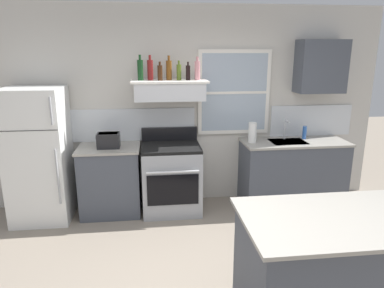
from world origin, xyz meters
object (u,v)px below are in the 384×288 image
(bottle_balsamic_dark, at_px, (188,72))
(kitchen_island, at_px, (329,270))
(bottle_brown_stout, at_px, (160,73))
(bottle_rose_pink, at_px, (197,70))
(refrigerator, at_px, (39,155))
(stove_range, at_px, (171,178))
(bottle_red_label_wine, at_px, (150,70))
(bottle_amber_wine, at_px, (169,70))
(paper_towel_roll, at_px, (252,132))
(dish_soap_bottle, at_px, (304,133))
(bottle_olive_oil_square, at_px, (179,72))
(bottle_dark_green_wine, at_px, (140,70))
(toaster, at_px, (109,140))

(bottle_balsamic_dark, xyz_separation_m, kitchen_island, (0.86, -2.25, -1.38))
(bottle_brown_stout, xyz_separation_m, bottle_rose_pink, (0.47, 0.01, 0.02))
(refrigerator, height_order, stove_range, refrigerator)
(bottle_brown_stout, height_order, bottle_rose_pink, bottle_rose_pink)
(bottle_red_label_wine, height_order, bottle_amber_wine, bottle_red_label_wine)
(paper_towel_roll, relative_size, dish_soap_bottle, 1.50)
(bottle_amber_wine, relative_size, paper_towel_roll, 1.12)
(bottle_olive_oil_square, bearing_deg, bottle_brown_stout, -169.58)
(bottle_dark_green_wine, bearing_deg, bottle_red_label_wine, 21.66)
(bottle_brown_stout, distance_m, paper_towel_roll, 1.46)
(bottle_rose_pink, bearing_deg, kitchen_island, -71.69)
(dish_soap_bottle, relative_size, kitchen_island, 0.13)
(stove_range, relative_size, kitchen_island, 0.78)
(refrigerator, distance_m, bottle_rose_pink, 2.25)
(toaster, distance_m, bottle_rose_pink, 1.43)
(bottle_brown_stout, bearing_deg, bottle_dark_green_wine, 168.98)
(bottle_rose_pink, bearing_deg, bottle_dark_green_wine, 177.35)
(bottle_dark_green_wine, height_order, dish_soap_bottle, bottle_dark_green_wine)
(bottle_dark_green_wine, distance_m, bottle_brown_stout, 0.25)
(refrigerator, height_order, paper_towel_roll, refrigerator)
(refrigerator, relative_size, bottle_rose_pink, 5.79)
(bottle_red_label_wine, xyz_separation_m, bottle_rose_pink, (0.59, -0.08, -0.01))
(refrigerator, relative_size, toaster, 5.66)
(refrigerator, xyz_separation_m, bottle_balsamic_dark, (1.89, 0.10, 1.00))
(bottle_dark_green_wine, height_order, bottle_olive_oil_square, bottle_dark_green_wine)
(refrigerator, relative_size, bottle_brown_stout, 7.25)
(paper_towel_roll, xyz_separation_m, kitchen_island, (-0.01, -2.21, -0.59))
(stove_range, height_order, bottle_olive_oil_square, bottle_olive_oil_square)
(stove_range, relative_size, paper_towel_roll, 4.04)
(stove_range, distance_m, bottle_red_label_wine, 1.44)
(bottle_red_label_wine, xyz_separation_m, dish_soap_bottle, (2.12, -0.01, -0.88))
(bottle_olive_oil_square, xyz_separation_m, dish_soap_bottle, (1.76, 0.04, -0.85))
(bottle_red_label_wine, height_order, bottle_balsamic_dark, bottle_red_label_wine)
(toaster, relative_size, bottle_rose_pink, 1.02)
(toaster, bearing_deg, dish_soap_bottle, 3.16)
(stove_range, bearing_deg, paper_towel_roll, 1.94)
(bottle_olive_oil_square, bearing_deg, dish_soap_bottle, 1.43)
(refrigerator, bearing_deg, bottle_red_label_wine, 6.79)
(toaster, xyz_separation_m, kitchen_island, (1.89, -2.17, -0.55))
(bottle_balsamic_dark, height_order, kitchen_island, bottle_balsamic_dark)
(refrigerator, relative_size, bottle_red_label_wine, 5.43)
(paper_towel_roll, distance_m, dish_soap_bottle, 0.79)
(bottle_brown_stout, distance_m, bottle_olive_oil_square, 0.25)
(dish_soap_bottle, bearing_deg, bottle_red_label_wine, 179.79)
(refrigerator, xyz_separation_m, bottle_brown_stout, (1.53, 0.07, 1.00))
(refrigerator, height_order, bottle_brown_stout, bottle_brown_stout)
(bottle_balsamic_dark, height_order, bottle_rose_pink, bottle_rose_pink)
(kitchen_island, bearing_deg, bottle_red_label_wine, 119.87)
(refrigerator, relative_size, bottle_dark_green_wine, 5.36)
(paper_towel_roll, relative_size, kitchen_island, 0.19)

